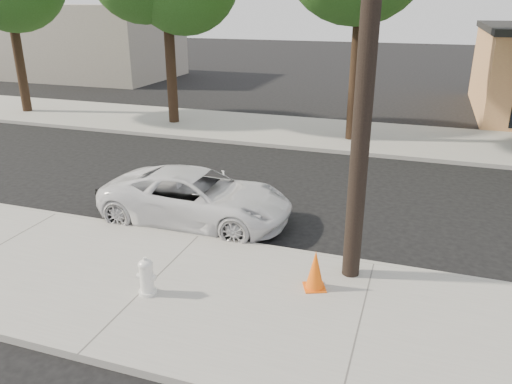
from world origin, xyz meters
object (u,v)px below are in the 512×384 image
Objects in this scene: utility_pole at (369,35)px; fire_hydrant at (147,277)px; police_cruiser at (197,197)px; traffic_cone at (315,270)px.

utility_pole is 5.78m from fire_hydrant.
police_cruiser is 4.25m from traffic_cone.
utility_pole reaches higher than traffic_cone.
police_cruiser reaches higher than fire_hydrant.
utility_pole is 1.89× the size of police_cruiser.
traffic_cone is at bearing 13.91° from fire_hydrant.
utility_pole is 5.97m from police_cruiser.
police_cruiser is 6.11× the size of traffic_cone.
fire_hydrant is (-3.46, -1.94, -4.21)m from utility_pole.
police_cruiser is at bearing 146.21° from traffic_cone.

